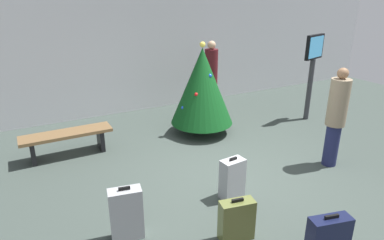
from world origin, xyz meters
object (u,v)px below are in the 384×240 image
holiday_tree (202,86)px  flight_info_kiosk (313,64)px  suitcase_1 (126,214)px  suitcase_0 (237,220)px  suitcase_2 (232,179)px  suitcase_4 (328,240)px  traveller_0 (211,77)px  waiting_bench (67,138)px  traveller_1 (336,116)px

holiday_tree → flight_info_kiosk: (2.71, -0.47, 0.31)m
suitcase_1 → holiday_tree: bearing=45.2°
suitcase_0 → suitcase_1: (-1.20, 0.66, 0.08)m
suitcase_0 → suitcase_2: 0.93m
suitcase_1 → suitcase_4: (1.89, -1.46, -0.05)m
flight_info_kiosk → traveller_0: 2.40m
holiday_tree → suitcase_1: size_ratio=2.73×
waiting_bench → traveller_1: 4.88m
suitcase_4 → suitcase_0: bearing=130.8°
flight_info_kiosk → waiting_bench: bearing=173.2°
holiday_tree → flight_info_kiosk: flight_info_kiosk is taller
waiting_bench → traveller_0: (3.54, 0.66, 0.63)m
flight_info_kiosk → suitcase_1: 5.74m
traveller_0 → traveller_1: (0.55, -3.25, -0.06)m
traveller_0 → suitcase_2: traveller_0 is taller
traveller_0 → suitcase_4: traveller_0 is taller
waiting_bench → suitcase_2: suitcase_2 is taller
traveller_0 → holiday_tree: bearing=-130.9°
suitcase_1 → suitcase_4: 2.39m
suitcase_0 → suitcase_2: suitcase_2 is taller
holiday_tree → suitcase_0: holiday_tree is taller
suitcase_0 → suitcase_4: (0.69, -0.80, 0.02)m
flight_info_kiosk → traveller_0: (-1.97, 1.32, -0.38)m
holiday_tree → suitcase_1: holiday_tree is taller
holiday_tree → suitcase_2: holiday_tree is taller
suitcase_0 → suitcase_2: (0.48, 0.80, 0.04)m
waiting_bench → suitcase_0: (1.46, -3.42, -0.09)m
flight_info_kiosk → suitcase_4: 5.01m
flight_info_kiosk → waiting_bench: size_ratio=1.24×
traveller_0 → suitcase_1: (-3.28, -3.41, -0.65)m
suitcase_1 → suitcase_4: bearing=-37.8°
suitcase_0 → suitcase_4: suitcase_4 is taller
suitcase_2 → holiday_tree: bearing=70.5°
waiting_bench → traveller_1: bearing=-32.3°
flight_info_kiosk → suitcase_0: bearing=-145.8°
suitcase_4 → traveller_1: bearing=39.9°
suitcase_2 → suitcase_4: 1.61m
suitcase_1 → suitcase_2: suitcase_1 is taller
traveller_0 → suitcase_4: 5.12m
traveller_0 → traveller_1: traveller_0 is taller
flight_info_kiosk → traveller_1: (-1.42, -1.93, -0.44)m
holiday_tree → suitcase_4: (-0.65, -4.02, -0.77)m
traveller_1 → suitcase_4: 2.61m
holiday_tree → suitcase_4: holiday_tree is taller
holiday_tree → traveller_1: holiday_tree is taller
suitcase_0 → traveller_0: bearing=63.0°
flight_info_kiosk → waiting_bench: 5.64m
suitcase_4 → traveller_0: bearing=74.1°
traveller_1 → suitcase_4: bearing=-140.1°
traveller_1 → suitcase_2: traveller_1 is taller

